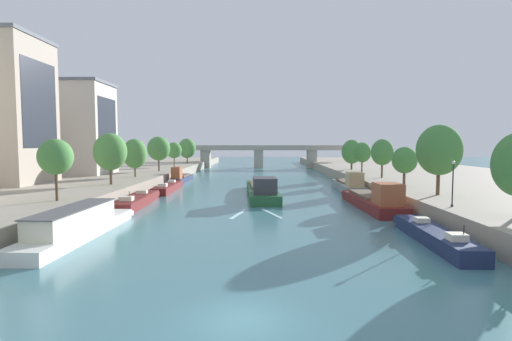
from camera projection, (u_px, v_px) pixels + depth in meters
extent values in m
plane|color=#42757F|center=(241.00, 321.00, 16.81)|extent=(400.00, 400.00, 0.00)
cube|color=gray|center=(71.00, 179.00, 72.07)|extent=(36.00, 170.00, 1.97)
cube|color=gray|center=(445.00, 179.00, 71.11)|extent=(36.00, 170.00, 1.97)
cube|color=#235633|center=(261.00, 192.00, 56.55)|extent=(5.05, 20.64, 1.20)
cube|color=#235633|center=(258.00, 183.00, 67.08)|extent=(3.71, 1.46, 0.97)
cube|color=#235633|center=(261.00, 187.00, 56.50)|extent=(5.12, 20.64, 0.06)
cube|color=#38383D|center=(265.00, 185.00, 49.50)|extent=(3.12, 4.25, 2.01)
cube|color=black|center=(264.00, 181.00, 51.53)|extent=(2.30, 0.17, 0.56)
cube|color=brown|center=(261.00, 184.00, 58.53)|extent=(3.62, 10.79, 0.36)
cylinder|color=#232328|center=(269.00, 188.00, 50.38)|extent=(0.07, 0.07, 1.10)
cube|color=silver|center=(272.00, 214.00, 42.20)|extent=(2.33, 5.78, 0.03)
cube|color=silver|center=(239.00, 214.00, 42.04)|extent=(1.66, 5.93, 0.03)
cube|color=silver|center=(79.00, 232.00, 31.65)|extent=(3.25, 15.88, 0.91)
cube|color=silver|center=(119.00, 212.00, 39.87)|extent=(2.78, 1.26, 0.82)
cube|color=silver|center=(79.00, 226.00, 31.61)|extent=(3.31, 15.88, 0.06)
cube|color=beige|center=(74.00, 218.00, 30.77)|extent=(2.60, 10.17, 1.52)
cube|color=#4C4C51|center=(73.00, 208.00, 30.71)|extent=(2.78, 10.48, 0.08)
cylinder|color=#232328|center=(51.00, 232.00, 26.83)|extent=(0.07, 0.07, 1.10)
cube|color=maroon|center=(136.00, 201.00, 47.47)|extent=(3.05, 12.86, 1.11)
cube|color=maroon|center=(150.00, 193.00, 54.18)|extent=(2.53, 1.32, 0.92)
cube|color=maroon|center=(136.00, 196.00, 47.43)|extent=(3.10, 12.86, 0.06)
cube|color=beige|center=(142.00, 192.00, 50.22)|extent=(1.34, 0.94, 0.40)
cube|color=beige|center=(126.00, 198.00, 43.84)|extent=(1.48, 1.15, 0.48)
cylinder|color=#232328|center=(129.00, 196.00, 43.57)|extent=(0.07, 0.07, 1.10)
cube|color=maroon|center=(168.00, 188.00, 61.88)|extent=(2.41, 12.54, 1.05)
cube|color=maroon|center=(176.00, 183.00, 68.46)|extent=(2.14, 1.26, 0.89)
cube|color=maroon|center=(168.00, 184.00, 61.84)|extent=(2.45, 12.55, 0.06)
cube|color=white|center=(172.00, 181.00, 64.57)|extent=(1.13, 0.92, 0.40)
cube|color=white|center=(163.00, 185.00, 58.33)|extent=(1.24, 1.12, 0.48)
cylinder|color=#232328|center=(164.00, 183.00, 58.05)|extent=(0.07, 0.07, 1.10)
cube|color=#1E284C|center=(182.00, 180.00, 76.22)|extent=(2.37, 11.95, 0.97)
cube|color=#1E284C|center=(188.00, 176.00, 82.50)|extent=(2.06, 1.25, 0.85)
cube|color=#1E284C|center=(182.00, 177.00, 76.18)|extent=(2.41, 11.95, 0.06)
cube|color=#9E5133|center=(177.00, 173.00, 72.07)|extent=(1.65, 2.41, 2.20)
cube|color=black|center=(178.00, 171.00, 73.24)|extent=(1.29, 0.05, 0.62)
cube|color=brown|center=(183.00, 175.00, 77.36)|extent=(1.79, 6.22, 0.36)
cylinder|color=#232328|center=(179.00, 176.00, 72.57)|extent=(0.07, 0.07, 1.10)
cube|color=#1E284C|center=(435.00, 237.00, 29.47)|extent=(2.36, 12.07, 1.08)
cube|color=#1E284C|center=(406.00, 219.00, 35.81)|extent=(2.02, 1.27, 0.90)
cube|color=#1E284C|center=(435.00, 230.00, 29.43)|extent=(2.40, 12.07, 0.06)
cube|color=beige|center=(422.00, 220.00, 32.05)|extent=(1.07, 0.92, 0.40)
cube|color=beige|center=(457.00, 237.00, 26.05)|extent=(1.18, 1.12, 0.48)
cylinder|color=#232328|center=(464.00, 233.00, 25.78)|extent=(0.07, 0.07, 1.10)
cube|color=maroon|center=(372.00, 203.00, 45.91)|extent=(3.82, 15.44, 1.12)
cube|color=maroon|center=(354.00, 193.00, 53.91)|extent=(3.24, 1.33, 0.93)
cube|color=maroon|center=(372.00, 198.00, 45.87)|extent=(3.89, 15.44, 0.06)
cube|color=#9E5133|center=(388.00, 194.00, 40.58)|extent=(2.62, 3.14, 2.29)
cube|color=black|center=(383.00, 189.00, 42.10)|extent=(2.02, 0.09, 0.64)
cube|color=brown|center=(368.00, 195.00, 47.39)|extent=(2.87, 8.05, 0.36)
cylinder|color=#232328|center=(390.00, 199.00, 41.24)|extent=(0.07, 0.07, 1.10)
cube|color=gray|center=(348.00, 187.00, 62.11)|extent=(3.21, 14.07, 1.19)
cube|color=gray|center=(340.00, 182.00, 69.43)|extent=(2.80, 1.30, 0.96)
cube|color=gray|center=(348.00, 183.00, 62.07)|extent=(3.26, 14.07, 0.06)
cube|color=tan|center=(355.00, 179.00, 57.24)|extent=(2.24, 2.85, 2.10)
cube|color=black|center=(353.00, 176.00, 58.62)|extent=(1.75, 0.07, 0.59)
cube|color=brown|center=(346.00, 181.00, 63.45)|extent=(2.42, 7.33, 0.36)
cylinder|color=#232328|center=(357.00, 182.00, 57.82)|extent=(0.07, 0.07, 1.10)
cylinder|color=brown|center=(56.00, 184.00, 38.27)|extent=(0.28, 0.28, 3.37)
ellipsoid|color=#4C8942|center=(56.00, 157.00, 38.08)|extent=(3.30, 3.30, 3.51)
cylinder|color=brown|center=(111.00, 173.00, 53.28)|extent=(0.35, 0.35, 3.09)
ellipsoid|color=#4C8942|center=(110.00, 152.00, 53.08)|extent=(4.43, 4.43, 5.07)
cylinder|color=brown|center=(135.00, 169.00, 65.28)|extent=(0.26, 0.26, 2.54)
ellipsoid|color=#4C8942|center=(135.00, 154.00, 65.10)|extent=(4.00, 4.00, 4.93)
cylinder|color=brown|center=(159.00, 163.00, 79.01)|extent=(0.30, 0.30, 3.21)
ellipsoid|color=#4C8942|center=(159.00, 149.00, 78.80)|extent=(4.56, 4.56, 4.86)
cylinder|color=brown|center=(174.00, 161.00, 92.71)|extent=(0.24, 0.24, 2.90)
ellipsoid|color=#4C8942|center=(174.00, 150.00, 92.54)|extent=(3.62, 3.62, 3.78)
cylinder|color=brown|center=(187.00, 159.00, 107.39)|extent=(0.31, 0.31, 2.74)
ellipsoid|color=#4C8942|center=(187.00, 148.00, 107.19)|extent=(4.75, 4.75, 5.37)
cylinder|color=brown|center=(438.00, 179.00, 42.51)|extent=(0.38, 0.38, 3.41)
ellipsoid|color=#427F3D|center=(439.00, 150.00, 42.28)|extent=(4.76, 4.76, 5.50)
cylinder|color=brown|center=(404.00, 176.00, 51.99)|extent=(0.35, 0.35, 2.43)
ellipsoid|color=#427F3D|center=(405.00, 160.00, 51.83)|extent=(3.31, 3.31, 3.55)
cylinder|color=brown|center=(382.00, 169.00, 63.55)|extent=(0.30, 0.30, 3.01)
ellipsoid|color=#427F3D|center=(382.00, 152.00, 63.36)|extent=(3.62, 3.62, 4.27)
cylinder|color=brown|center=(362.00, 165.00, 73.91)|extent=(0.26, 0.26, 2.85)
ellipsoid|color=#427F3D|center=(362.00, 152.00, 73.73)|extent=(3.38, 3.38, 3.81)
cylinder|color=brown|center=(352.00, 164.00, 83.08)|extent=(0.40, 0.40, 2.42)
ellipsoid|color=#427F3D|center=(352.00, 152.00, 82.89)|extent=(4.30, 4.30, 5.12)
cylinder|color=black|center=(453.00, 185.00, 34.64)|extent=(0.11, 0.11, 3.81)
sphere|color=#EAE5C6|center=(454.00, 162.00, 34.50)|extent=(0.28, 0.28, 0.28)
cylinder|color=black|center=(452.00, 206.00, 34.77)|extent=(0.22, 0.22, 0.20)
cube|color=#A89989|center=(2.00, 112.00, 54.06)|extent=(10.73, 10.48, 19.96)
cube|color=#232833|center=(40.00, 105.00, 53.91)|extent=(0.04, 8.38, 11.98)
cube|color=#BCB2A8|center=(64.00, 130.00, 71.26)|extent=(15.85, 10.16, 16.27)
cube|color=#565B66|center=(63.00, 83.00, 70.66)|extent=(16.32, 10.46, 0.50)
cube|color=#232833|center=(107.00, 125.00, 71.09)|extent=(0.04, 8.12, 9.76)
cube|color=#9E998E|center=(259.00, 149.00, 119.83)|extent=(56.73, 4.40, 0.60)
cube|color=#9E998E|center=(259.00, 147.00, 117.78)|extent=(56.73, 0.30, 0.90)
cube|color=#9E998E|center=(259.00, 147.00, 121.77)|extent=(56.73, 0.30, 0.90)
cube|color=#9E998E|center=(206.00, 159.00, 120.27)|extent=(2.80, 3.60, 5.43)
cube|color=#9E998E|center=(259.00, 159.00, 120.05)|extent=(2.80, 3.60, 5.43)
cube|color=#9E998E|center=(312.00, 159.00, 119.82)|extent=(2.80, 3.60, 5.43)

